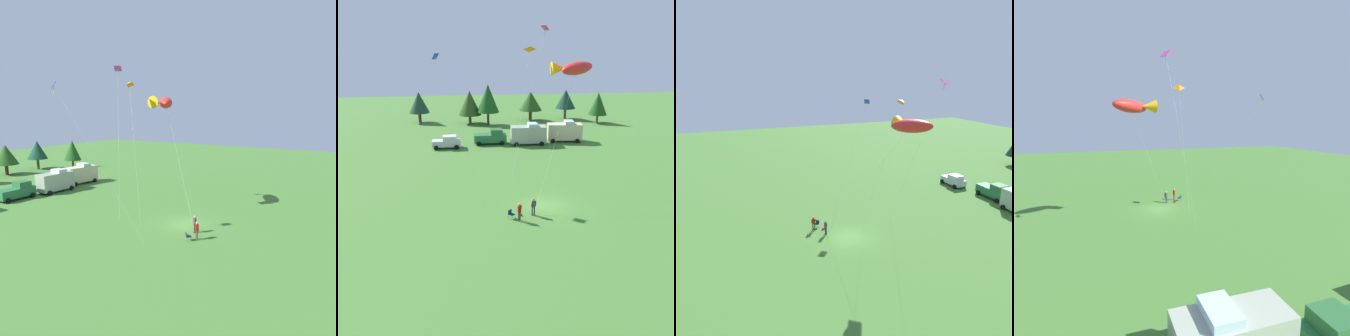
% 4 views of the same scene
% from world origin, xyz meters
% --- Properties ---
extents(ground_plane, '(160.00, 160.00, 0.00)m').
position_xyz_m(ground_plane, '(0.00, 0.00, 0.00)').
color(ground_plane, '#42732E').
extents(person_kite_flyer, '(0.53, 0.41, 1.74)m').
position_xyz_m(person_kite_flyer, '(-1.66, -2.18, 1.02)').
color(person_kite_flyer, '#413349').
rests_on(person_kite_flyer, ground).
extents(folding_chair, '(0.68, 0.68, 0.82)m').
position_xyz_m(folding_chair, '(-3.83, -2.56, 0.49)').
color(folding_chair, '#122E4D').
rests_on(folding_chair, ground).
extents(person_spectator, '(0.52, 0.54, 1.74)m').
position_xyz_m(person_spectator, '(-3.14, -3.18, 1.02)').
color(person_spectator, '#47482C').
rests_on(person_spectator, ground).
extents(backpack_on_grass, '(0.37, 0.39, 0.22)m').
position_xyz_m(backpack_on_grass, '(-2.91, -2.06, 0.11)').
color(backpack_on_grass, '#A02824').
rests_on(backpack_on_grass, ground).
extents(car_silver_compact, '(4.25, 2.30, 1.89)m').
position_xyz_m(car_silver_compact, '(-10.06, 22.74, 0.95)').
color(car_silver_compact, '#BBBEC2').
rests_on(car_silver_compact, ground).
extents(truck_green_flatbed, '(5.00, 2.41, 2.34)m').
position_xyz_m(truck_green_flatbed, '(-3.24, 24.45, 1.10)').
color(truck_green_flatbed, '#26693B').
rests_on(truck_green_flatbed, ground).
extents(van_motorhome_grey, '(5.47, 2.76, 3.34)m').
position_xyz_m(van_motorhome_grey, '(2.50, 23.44, 1.64)').
color(van_motorhome_grey, '#9DA691').
rests_on(van_motorhome_grey, ground).
extents(van_camper_beige, '(5.62, 3.12, 3.34)m').
position_xyz_m(van_camper_beige, '(8.61, 24.62, 1.64)').
color(van_camper_beige, beige).
rests_on(van_camper_beige, ground).
extents(treeline_distant, '(38.20, 8.53, 7.67)m').
position_xyz_m(treeline_distant, '(1.44, 40.68, 4.15)').
color(treeline_distant, '#553028').
rests_on(treeline_distant, ground).
extents(kite_large_fish, '(7.92, 8.84, 13.69)m').
position_xyz_m(kite_large_fish, '(3.51, 4.79, 12.88)').
color(kite_large_fish, red).
rests_on(kite_large_fish, ground).
extents(kite_delta_orange, '(2.93, 3.58, 15.12)m').
position_xyz_m(kite_delta_orange, '(-0.74, 6.56, 14.70)').
color(kite_delta_orange, orange).
rests_on(kite_delta_orange, ground).
extents(kite_diamond_blue, '(4.47, 6.67, 14.35)m').
position_xyz_m(kite_diamond_blue, '(-10.11, 6.49, 13.16)').
color(kite_diamond_blue, blue).
rests_on(kite_diamond_blue, ground).
extents(kite_diamond_rainbow, '(4.79, 3.89, 17.21)m').
position_xyz_m(kite_diamond_rainbow, '(1.44, 9.88, 16.03)').
color(kite_diamond_rainbow, '#D03DA3').
rests_on(kite_diamond_rainbow, ground).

